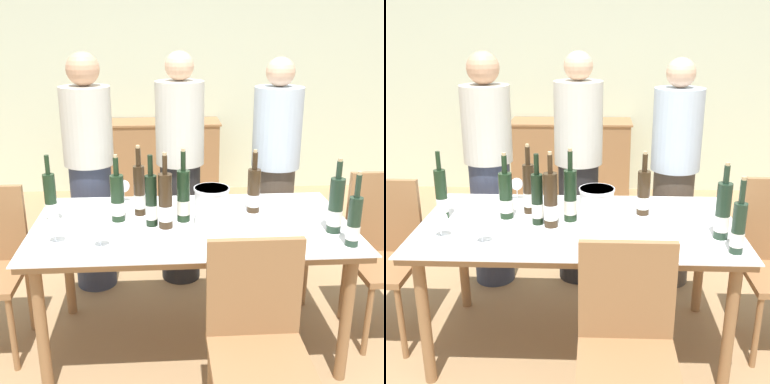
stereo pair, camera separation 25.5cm
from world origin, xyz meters
TOP-DOWN VIEW (x-y plane):
  - ground_plane at (0.00, 0.00)m, footprint 12.00×12.00m
  - back_wall at (0.00, 2.90)m, footprint 8.00×0.10m
  - sideboard_cabinet at (-0.18, 2.61)m, footprint 1.27×0.46m
  - dining_table at (0.00, 0.00)m, footprint 1.71×0.92m
  - ice_bucket at (0.10, -0.04)m, footprint 0.19×0.19m
  - wine_bottle_0 at (-0.14, -0.04)m, footprint 0.08×0.08m
  - wine_bottle_1 at (-0.22, -0.01)m, footprint 0.06×0.06m
  - wine_bottle_2 at (0.76, -0.33)m, footprint 0.07×0.07m
  - wine_bottle_3 at (-0.40, 0.07)m, footprint 0.08×0.08m
  - wine_bottle_4 at (0.36, 0.15)m, footprint 0.07×0.07m
  - wine_bottle_5 at (-0.04, 0.04)m, footprint 0.07×0.07m
  - wine_bottle_6 at (-0.75, 0.05)m, footprint 0.06×0.06m
  - wine_bottle_7 at (-0.29, 0.15)m, footprint 0.06×0.06m
  - wine_bottle_8 at (0.73, -0.16)m, footprint 0.08×0.08m
  - wine_glass_0 at (-0.39, 0.37)m, footprint 0.08×0.08m
  - wine_glass_1 at (-0.46, -0.26)m, footprint 0.08×0.08m
  - wine_glass_2 at (-0.69, -0.20)m, footprint 0.08×0.08m
  - chair_near_front at (0.23, -0.69)m, footprint 0.42×0.42m
  - person_host at (-0.64, 0.74)m, footprint 0.33×0.33m
  - person_guest_left at (-0.03, 0.80)m, footprint 0.33×0.33m
  - person_guest_right at (0.63, 0.77)m, footprint 0.33×0.33m

SIDE VIEW (x-z plane):
  - ground_plane at x=0.00m, z-range 0.00..0.00m
  - sideboard_cabinet at x=-0.18m, z-range 0.00..0.83m
  - chair_near_front at x=0.23m, z-range 0.06..0.99m
  - dining_table at x=0.00m, z-range 0.30..1.06m
  - person_guest_right at x=0.63m, z-range 0.00..1.58m
  - person_guest_left at x=-0.03m, z-range 0.00..1.62m
  - person_host at x=-0.64m, z-range 0.00..1.63m
  - wine_glass_1 at x=-0.46m, z-range 0.78..0.91m
  - wine_glass_0 at x=-0.39m, z-range 0.78..0.92m
  - wine_glass_2 at x=-0.69m, z-range 0.78..0.92m
  - ice_bucket at x=0.10m, z-range 0.76..0.98m
  - wine_bottle_2 at x=0.76m, z-range 0.69..1.07m
  - wine_bottle_4 at x=0.36m, z-range 0.70..1.06m
  - wine_bottle_3 at x=-0.40m, z-range 0.70..1.07m
  - wine_bottle_6 at x=-0.75m, z-range 0.70..1.08m
  - wine_bottle_1 at x=-0.22m, z-range 0.70..1.09m
  - wine_bottle_5 at x=-0.04m, z-range 0.69..1.10m
  - wine_bottle_8 at x=0.73m, z-range 0.70..1.09m
  - wine_bottle_7 at x=-0.29m, z-range 0.69..1.10m
  - wine_bottle_0 at x=-0.14m, z-range 0.69..1.10m
  - back_wall at x=0.00m, z-range 0.00..2.80m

